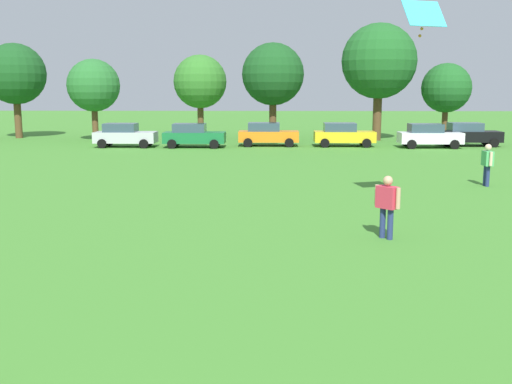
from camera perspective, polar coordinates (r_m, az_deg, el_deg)
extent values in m
plane|color=#42842D|center=(33.53, -5.20, 2.72)|extent=(160.00, 160.00, 0.00)
cylinder|color=navy|center=(17.04, 11.90, -2.86)|extent=(0.16, 0.16, 0.86)
cylinder|color=navy|center=(16.89, 12.60, -3.00)|extent=(0.16, 0.16, 0.86)
cube|color=#D8334C|center=(16.82, 12.34, -0.49)|extent=(0.62, 0.64, 0.61)
cylinder|color=tan|center=(17.03, 11.39, -0.27)|extent=(0.13, 0.13, 0.57)
cylinder|color=tan|center=(16.61, 13.32, -0.59)|extent=(0.13, 0.13, 0.57)
sphere|color=tan|center=(16.75, 12.39, 1.05)|extent=(0.27, 0.27, 0.27)
cylinder|color=navy|center=(27.22, 21.09, 1.40)|extent=(0.16, 0.16, 0.88)
cylinder|color=navy|center=(27.46, 20.89, 1.48)|extent=(0.16, 0.16, 0.88)
cube|color=#4CB266|center=(27.25, 21.09, 2.99)|extent=(0.35, 0.60, 0.62)
cylinder|color=beige|center=(26.91, 21.37, 2.94)|extent=(0.13, 0.13, 0.58)
cylinder|color=beige|center=(27.58, 20.82, 3.12)|extent=(0.13, 0.13, 0.58)
sphere|color=beige|center=(27.20, 21.15, 3.97)|extent=(0.27, 0.27, 0.27)
cube|color=#3FBFE5|center=(20.62, 15.63, 15.98)|extent=(1.48, 1.03, 0.85)
sphere|color=orange|center=(20.59, 15.60, 15.29)|extent=(0.10, 0.10, 0.10)
sphere|color=orange|center=(20.56, 15.43, 14.69)|extent=(0.10, 0.10, 0.10)
sphere|color=orange|center=(20.52, 15.26, 14.09)|extent=(0.10, 0.10, 0.10)
cube|color=silver|center=(43.73, -12.23, 5.10)|extent=(4.30, 1.80, 0.76)
cube|color=#334756|center=(43.77, -12.70, 5.98)|extent=(2.24, 1.58, 0.60)
cylinder|color=black|center=(44.32, -10.10, 4.73)|extent=(0.64, 0.22, 0.64)
cylinder|color=black|center=(42.56, -10.58, 4.51)|extent=(0.64, 0.22, 0.64)
cylinder|color=black|center=(45.00, -13.75, 4.68)|extent=(0.64, 0.22, 0.64)
cylinder|color=black|center=(43.28, -14.38, 4.46)|extent=(0.64, 0.22, 0.64)
cube|color=#196B38|center=(42.71, -5.84, 5.16)|extent=(4.30, 1.80, 0.76)
cube|color=#334756|center=(42.71, -6.32, 6.07)|extent=(2.24, 1.58, 0.60)
cylinder|color=black|center=(43.47, -3.76, 4.77)|extent=(0.64, 0.22, 0.64)
cylinder|color=black|center=(41.69, -3.99, 4.55)|extent=(0.64, 0.22, 0.64)
cylinder|color=black|center=(43.84, -7.58, 4.74)|extent=(0.64, 0.22, 0.64)
cylinder|color=black|center=(42.07, -7.97, 4.53)|extent=(0.64, 0.22, 0.64)
cube|color=orange|center=(43.55, 1.21, 5.29)|extent=(4.30, 1.80, 0.76)
cube|color=#334756|center=(43.50, 0.76, 6.19)|extent=(2.24, 1.58, 0.60)
cylinder|color=black|center=(44.49, 3.11, 4.89)|extent=(0.64, 0.22, 0.64)
cylinder|color=black|center=(42.69, 3.17, 4.68)|extent=(0.64, 0.22, 0.64)
cylinder|color=black|center=(44.51, -0.67, 4.90)|extent=(0.64, 0.22, 0.64)
cylinder|color=black|center=(42.72, -0.77, 4.70)|extent=(0.64, 0.22, 0.64)
cube|color=yellow|center=(43.68, 8.37, 5.21)|extent=(4.30, 1.80, 0.76)
cube|color=#334756|center=(43.60, 7.94, 6.11)|extent=(2.24, 1.58, 0.60)
cylinder|color=black|center=(44.79, 10.09, 4.78)|extent=(0.64, 0.22, 0.64)
cylinder|color=black|center=(43.02, 10.43, 4.57)|extent=(0.64, 0.22, 0.64)
cylinder|color=black|center=(44.46, 6.34, 4.84)|extent=(0.64, 0.22, 0.64)
cylinder|color=black|center=(42.68, 6.54, 4.63)|extent=(0.64, 0.22, 0.64)
cube|color=white|center=(43.93, 16.16, 4.95)|extent=(4.30, 1.80, 0.76)
cube|color=#334756|center=(43.80, 15.76, 5.85)|extent=(2.24, 1.58, 0.60)
cylinder|color=black|center=(45.21, 17.65, 4.52)|extent=(0.64, 0.22, 0.64)
cylinder|color=black|center=(43.49, 18.30, 4.30)|extent=(0.64, 0.22, 0.64)
cylinder|color=black|center=(44.49, 14.02, 4.61)|extent=(0.64, 0.22, 0.64)
cylinder|color=black|center=(42.74, 14.53, 4.39)|extent=(0.64, 0.22, 0.64)
cube|color=black|center=(46.11, 19.57, 4.98)|extent=(4.30, 1.80, 0.76)
cube|color=#334756|center=(45.96, 19.21, 5.84)|extent=(2.24, 1.58, 0.60)
cylinder|color=black|center=(47.45, 20.90, 4.57)|extent=(0.64, 0.22, 0.64)
cylinder|color=black|center=(45.76, 21.63, 4.35)|extent=(0.64, 0.22, 0.64)
cylinder|color=black|center=(46.57, 17.49, 4.67)|extent=(0.64, 0.22, 0.64)
cylinder|color=black|center=(44.85, 18.11, 4.46)|extent=(0.64, 0.22, 0.64)
cylinder|color=brown|center=(54.47, -21.61, 6.45)|extent=(0.58, 0.58, 3.17)
sphere|color=#194C1E|center=(54.43, -21.86, 10.35)|extent=(5.01, 5.01, 5.01)
cylinder|color=brown|center=(49.75, -14.99, 6.22)|extent=(0.48, 0.48, 2.60)
sphere|color=#286B2D|center=(49.68, -15.15, 9.73)|extent=(4.11, 4.11, 4.11)
cylinder|color=brown|center=(51.05, -5.26, 6.70)|extent=(0.51, 0.51, 2.79)
sphere|color=#337528|center=(50.98, -5.32, 10.37)|extent=(4.41, 4.41, 4.41)
cylinder|color=brown|center=(48.77, 1.60, 6.79)|extent=(0.58, 0.58, 3.13)
sphere|color=#194C1E|center=(48.72, 1.62, 11.10)|extent=(4.94, 4.94, 4.94)
cylinder|color=brown|center=(49.26, 11.40, 6.98)|extent=(0.69, 0.69, 3.73)
sphere|color=#1E5B23|center=(49.26, 11.57, 12.06)|extent=(5.89, 5.89, 5.89)
cylinder|color=brown|center=(51.10, 17.42, 6.12)|extent=(0.46, 0.46, 2.49)
sphere|color=#1E5B23|center=(51.02, 17.59, 9.39)|extent=(3.92, 3.92, 3.92)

